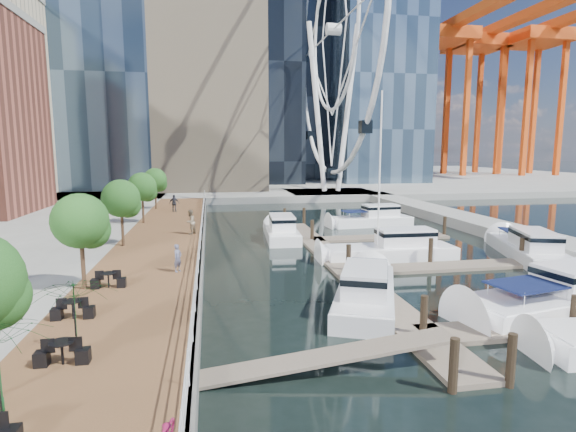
# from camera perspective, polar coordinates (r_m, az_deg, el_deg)

# --- Properties ---
(ground) EXTENTS (520.00, 520.00, 0.00)m
(ground) POSITION_cam_1_polar(r_m,az_deg,el_deg) (20.35, 6.33, -13.55)
(ground) COLOR black
(ground) RESTS_ON ground
(boardwalk) EXTENTS (6.00, 60.00, 1.00)m
(boardwalk) POSITION_cam_1_polar(r_m,az_deg,el_deg) (34.04, -15.85, -3.96)
(boardwalk) COLOR brown
(boardwalk) RESTS_ON ground
(seawall) EXTENTS (0.25, 60.00, 1.00)m
(seawall) POSITION_cam_1_polar(r_m,az_deg,el_deg) (33.85, -10.78, -3.86)
(seawall) COLOR #595954
(seawall) RESTS_ON ground
(land_far) EXTENTS (200.00, 114.00, 1.00)m
(land_far) POSITION_cam_1_polar(r_m,az_deg,el_deg) (120.43, -7.39, 4.92)
(land_far) COLOR gray
(land_far) RESTS_ON ground
(breakwater) EXTENTS (4.00, 60.00, 1.00)m
(breakwater) POSITION_cam_1_polar(r_m,az_deg,el_deg) (46.33, 23.44, -1.12)
(breakwater) COLOR gray
(breakwater) RESTS_ON ground
(pier) EXTENTS (14.00, 12.00, 1.00)m
(pier) POSITION_cam_1_polar(r_m,az_deg,el_deg) (73.07, 5.50, 2.76)
(pier) COLOR gray
(pier) RESTS_ON ground
(railing) EXTENTS (0.10, 60.00, 1.05)m
(railing) POSITION_cam_1_polar(r_m,az_deg,el_deg) (33.66, -11.00, -2.15)
(railing) COLOR white
(railing) RESTS_ON boardwalk
(floating_docks) EXTENTS (16.00, 34.00, 2.60)m
(floating_docks) POSITION_cam_1_polar(r_m,az_deg,el_deg) (31.89, 15.15, -4.77)
(floating_docks) COLOR #6D6051
(floating_docks) RESTS_ON ground
(ferris_wheel) EXTENTS (5.80, 45.60, 47.80)m
(ferris_wheel) POSITION_cam_1_polar(r_m,az_deg,el_deg) (75.01, 5.79, 22.47)
(ferris_wheel) COLOR white
(ferris_wheel) RESTS_ON ground
(port_cranes) EXTENTS (40.00, 52.00, 38.00)m
(port_cranes) POSITION_cam_1_polar(r_m,az_deg,el_deg) (135.77, 23.29, 12.94)
(port_cranes) COLOR #D84C14
(port_cranes) RESTS_ON ground
(street_trees) EXTENTS (2.60, 42.60, 4.60)m
(street_trees) POSITION_cam_1_polar(r_m,az_deg,el_deg) (32.82, -20.46, 2.08)
(street_trees) COLOR #3F2B1C
(street_trees) RESTS_ON ground
(cafe_tables) EXTENTS (2.50, 13.70, 0.74)m
(cafe_tables) POSITION_cam_1_polar(r_m,az_deg,el_deg) (17.97, -26.13, -12.73)
(cafe_tables) COLOR black
(cafe_tables) RESTS_ON ground
(yacht_foreground) EXTENTS (12.11, 5.28, 2.15)m
(yacht_foreground) POSITION_cam_1_polar(r_m,az_deg,el_deg) (25.45, 31.41, -10.22)
(yacht_foreground) COLOR white
(yacht_foreground) RESTS_ON ground
(pedestrian_near) EXTENTS (0.62, 0.66, 1.52)m
(pedestrian_near) POSITION_cam_1_polar(r_m,az_deg,el_deg) (25.25, -13.84, -5.20)
(pedestrian_near) COLOR #555771
(pedestrian_near) RESTS_ON boardwalk
(pedestrian_mid) EXTENTS (1.09, 1.18, 1.95)m
(pedestrian_mid) POSITION_cam_1_polar(r_m,az_deg,el_deg) (36.18, -12.31, -0.74)
(pedestrian_mid) COLOR gray
(pedestrian_mid) RESTS_ON boardwalk
(pedestrian_far) EXTENTS (1.17, 0.70, 1.86)m
(pedestrian_far) POSITION_cam_1_polar(r_m,az_deg,el_deg) (49.85, -14.24, 1.60)
(pedestrian_far) COLOR #30323C
(pedestrian_far) RESTS_ON boardwalk
(moored_yachts) EXTENTS (20.70, 32.35, 11.50)m
(moored_yachts) POSITION_cam_1_polar(r_m,az_deg,el_deg) (32.44, 14.16, -5.40)
(moored_yachts) COLOR white
(moored_yachts) RESTS_ON ground
(cafe_seating) EXTENTS (4.05, 9.79, 2.44)m
(cafe_seating) POSITION_cam_1_polar(r_m,az_deg,el_deg) (13.68, -31.36, -16.04)
(cafe_seating) COLOR #103B17
(cafe_seating) RESTS_ON ground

